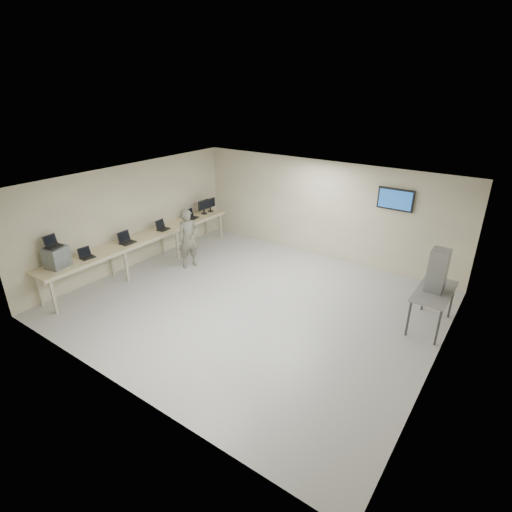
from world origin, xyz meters
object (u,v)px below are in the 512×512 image
Objects in this scene: soldier at (189,239)px; side_table at (434,294)px; workbench at (145,239)px; equipment_box at (56,257)px.

side_table is at bearing -61.44° from soldier.
workbench is at bearing 148.19° from soldier.
soldier is at bearing 59.72° from equipment_box.
soldier is 6.26m from side_table.
soldier is (0.97, 0.71, -0.00)m from workbench.
workbench is at bearing -168.73° from side_table.
soldier reaches higher than workbench.
side_table is at bearing 15.92° from equipment_box.
equipment_box is (-0.06, -2.43, 0.32)m from workbench.
workbench is 7.33m from side_table.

